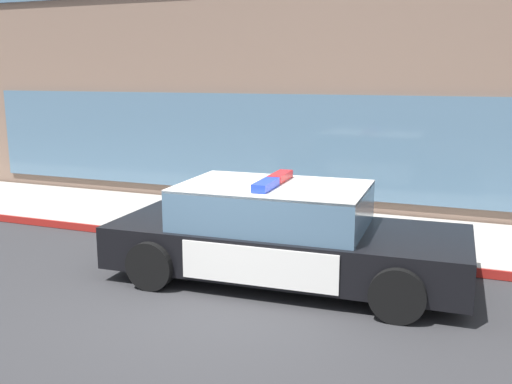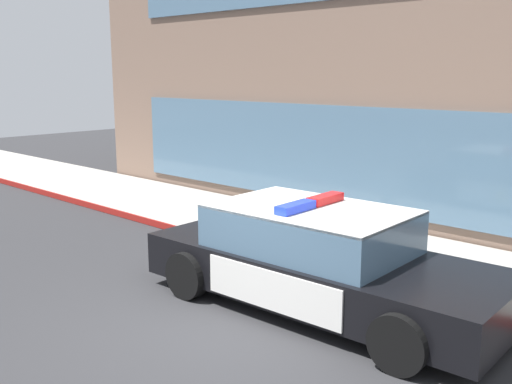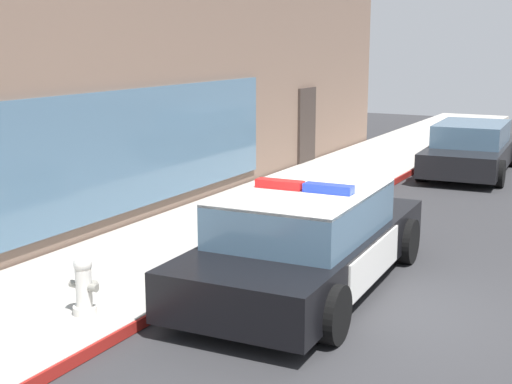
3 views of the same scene
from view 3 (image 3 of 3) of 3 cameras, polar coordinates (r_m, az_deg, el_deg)
ground at (r=9.08m, az=10.19°, el=-9.69°), size 48.00×48.00×0.00m
sidewalk at (r=10.75m, az=-9.53°, el=-5.79°), size 48.00×2.79×0.15m
curb_red_paint at (r=9.99m, az=-3.06°, el=-7.03°), size 28.80×0.04×0.14m
police_cruiser at (r=9.77m, az=4.05°, el=-3.77°), size 5.07×2.29×1.49m
fire_hydrant at (r=8.74m, az=-13.44°, el=-7.20°), size 0.34×0.39×0.73m
car_down_street at (r=18.98m, az=16.61°, el=3.30°), size 4.78×2.20×1.29m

